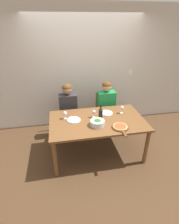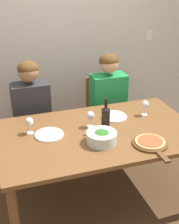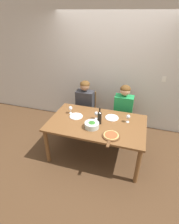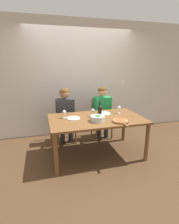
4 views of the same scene
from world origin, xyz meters
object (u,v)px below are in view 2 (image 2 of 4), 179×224
at_px(dinner_plate_right, 114,116).
at_px(wine_glass_centre, 90,116).
at_px(chair_left, 32,123).
at_px(dinner_plate_left, 49,134).
at_px(chair_right, 105,113).
at_px(person_woman, 32,107).
at_px(person_man, 109,97).
at_px(broccoli_bowl, 102,137).
at_px(wine_glass_left, 29,123).
at_px(wine_glass_right, 145,105).
at_px(wine_bottle, 106,119).
at_px(pizza_on_board, 151,143).

relative_size(dinner_plate_right, wine_glass_centre, 1.64).
distance_m(chair_left, dinner_plate_left, 0.82).
height_order(chair_right, person_woman, person_woman).
bearing_deg(person_man, dinner_plate_right, -106.06).
bearing_deg(broccoli_bowl, wine_glass_left, 147.72).
xyz_separation_m(dinner_plate_right, wine_glass_right, (0.30, -0.05, 0.10)).
xyz_separation_m(chair_right, dinner_plate_right, (-0.15, -0.62, 0.27)).
bearing_deg(dinner_plate_right, broccoli_bowl, -124.27).
distance_m(wine_bottle, dinner_plate_left, 0.50).
height_order(broccoli_bowl, dinner_plate_right, broccoli_bowl).
xyz_separation_m(chair_right, wine_glass_left, (-0.95, -0.68, 0.37)).
bearing_deg(wine_glass_right, wine_glass_centre, -173.74).
height_order(broccoli_bowl, dinner_plate_left, broccoli_bowl).
distance_m(broccoli_bowl, wine_glass_left, 0.63).
bearing_deg(broccoli_bowl, dinner_plate_right, 55.73).
height_order(chair_left, wine_glass_right, chair_left).
relative_size(person_man, wine_glass_left, 8.00).
bearing_deg(dinner_plate_left, pizza_on_board, -28.37).
relative_size(chair_right, dinner_plate_left, 3.62).
bearing_deg(pizza_on_board, wine_glass_centre, 129.69).
bearing_deg(wine_glass_centre, wine_glass_left, 174.63).
distance_m(person_woman, wine_bottle, 0.93).
xyz_separation_m(wine_bottle, broccoli_bowl, (-0.09, -0.16, -0.08)).
bearing_deg(wine_glass_centre, person_woman, 124.85).
xyz_separation_m(chair_left, wine_glass_centre, (0.43, -0.73, 0.37)).
xyz_separation_m(dinner_plate_left, wine_glass_left, (-0.15, 0.09, 0.10)).
height_order(chair_right, pizza_on_board, chair_right).
xyz_separation_m(chair_left, wine_glass_left, (-0.10, -0.68, 0.37)).
bearing_deg(broccoli_bowl, chair_left, 113.09).
height_order(chair_left, wine_bottle, wine_bottle).
distance_m(chair_left, chair_right, 0.85).
xyz_separation_m(person_woman, wine_bottle, (0.53, -0.75, 0.14)).
bearing_deg(chair_left, wine_glass_right, -33.74).
bearing_deg(wine_glass_left, wine_glass_centre, -5.37).
relative_size(person_woman, pizza_on_board, 2.84).
xyz_separation_m(pizza_on_board, wine_glass_centre, (-0.37, 0.44, 0.09)).
distance_m(person_woman, dinner_plate_right, 0.87).
bearing_deg(person_man, wine_bottle, -113.42).
relative_size(broccoli_bowl, wine_glass_left, 1.65).
xyz_separation_m(chair_left, dinner_plate_right, (0.71, -0.62, 0.27)).
height_order(chair_left, person_man, person_man).
bearing_deg(chair_right, broccoli_bowl, -112.33).
height_order(chair_left, pizza_on_board, chair_left).
bearing_deg(person_man, wine_glass_centre, -124.06).
xyz_separation_m(person_woman, pizza_on_board, (0.80, -1.06, 0.03)).
bearing_deg(wine_bottle, wine_glass_right, 22.04).
relative_size(broccoli_bowl, wine_glass_right, 1.65).
relative_size(pizza_on_board, wine_glass_right, 2.82).
bearing_deg(chair_left, dinner_plate_left, -86.30).
height_order(pizza_on_board, wine_glass_left, wine_glass_left).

